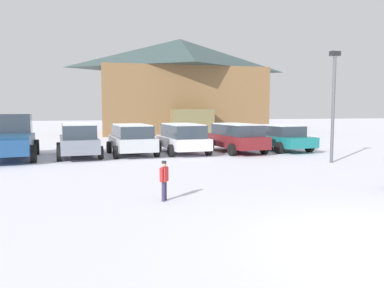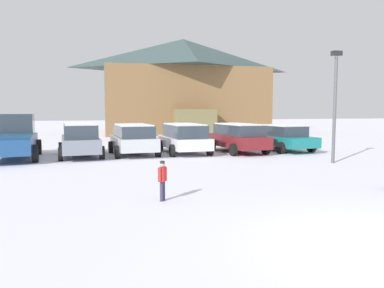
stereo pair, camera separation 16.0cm
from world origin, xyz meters
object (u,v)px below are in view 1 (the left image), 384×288
(lamp_post, at_px, (333,100))
(parked_teal_hatchback, at_px, (280,137))
(parked_grey_wagon, at_px, (78,139))
(parked_maroon_van, at_px, (236,137))
(pickup_truck, at_px, (9,138))
(parked_white_suv, at_px, (182,137))
(parked_silver_wagon, at_px, (132,138))
(skier_child_in_red_jacket, at_px, (164,178))
(ski_lodge, at_px, (180,86))

(lamp_post, bearing_deg, parked_teal_hatchback, 87.22)
(parked_grey_wagon, relative_size, lamp_post, 0.96)
(parked_maroon_van, distance_m, pickup_truck, 11.58)
(parked_white_suv, bearing_deg, lamp_post, -42.87)
(parked_silver_wagon, height_order, parked_maroon_van, parked_silver_wagon)
(lamp_post, bearing_deg, parked_grey_wagon, 154.77)
(parked_teal_hatchback, distance_m, pickup_truck, 14.41)
(parked_white_suv, bearing_deg, parked_teal_hatchback, 0.15)
(parked_teal_hatchback, relative_size, lamp_post, 1.00)
(parked_grey_wagon, xyz_separation_m, lamp_post, (10.98, -5.17, 1.88))
(pickup_truck, distance_m, lamp_post, 15.22)
(parked_white_suv, xyz_separation_m, parked_maroon_van, (3.00, -0.29, -0.00))
(parked_grey_wagon, height_order, parked_maroon_van, parked_grey_wagon)
(pickup_truck, bearing_deg, parked_white_suv, -0.71)
(parked_silver_wagon, distance_m, parked_white_suv, 2.71)
(parked_teal_hatchback, relative_size, skier_child_in_red_jacket, 4.67)
(parked_white_suv, relative_size, lamp_post, 0.90)
(parked_grey_wagon, relative_size, pickup_truck, 0.85)
(pickup_truck, height_order, skier_child_in_red_jacket, pickup_truck)
(parked_white_suv, distance_m, skier_child_in_red_jacket, 10.58)
(parked_grey_wagon, bearing_deg, pickup_truck, 177.81)
(parked_white_suv, bearing_deg, skier_child_in_red_jacket, -106.44)
(parked_silver_wagon, bearing_deg, parked_white_suv, -0.90)
(ski_lodge, bearing_deg, parked_silver_wagon, -111.27)
(parked_teal_hatchback, relative_size, pickup_truck, 0.89)
(ski_lodge, relative_size, lamp_post, 3.35)
(ski_lodge, height_order, parked_teal_hatchback, ski_lodge)
(parked_maroon_van, xyz_separation_m, pickup_truck, (-11.57, 0.40, 0.12))
(lamp_post, bearing_deg, parked_maroon_van, 117.83)
(parked_maroon_van, relative_size, skier_child_in_red_jacket, 4.31)
(ski_lodge, relative_size, pickup_truck, 2.98)
(parked_silver_wagon, bearing_deg, parked_maroon_van, -3.34)
(parked_silver_wagon, distance_m, parked_maroon_van, 5.73)
(parked_grey_wagon, height_order, parked_teal_hatchback, parked_grey_wagon)
(parked_maroon_van, bearing_deg, parked_grey_wagon, 178.12)
(parked_teal_hatchback, bearing_deg, skier_child_in_red_jacket, -131.01)
(parked_maroon_van, xyz_separation_m, skier_child_in_red_jacket, (-6.00, -9.85, -0.28))
(parked_grey_wagon, bearing_deg, parked_maroon_van, -1.88)
(ski_lodge, bearing_deg, pickup_truck, -125.94)
(parked_maroon_van, bearing_deg, skier_child_in_red_jacket, -121.33)
(parked_teal_hatchback, xyz_separation_m, pickup_truck, (-14.41, 0.09, 0.22))
(parked_silver_wagon, xyz_separation_m, parked_white_suv, (2.71, -0.04, 0.00))
(skier_child_in_red_jacket, bearing_deg, parked_silver_wagon, 88.43)
(parked_silver_wagon, distance_m, lamp_post, 10.00)
(parked_silver_wagon, height_order, lamp_post, lamp_post)
(parked_silver_wagon, bearing_deg, parked_teal_hatchback, -0.18)
(parked_maroon_van, bearing_deg, parked_teal_hatchback, 6.17)
(parked_silver_wagon, distance_m, parked_teal_hatchback, 8.56)
(parked_white_suv, xyz_separation_m, lamp_post, (5.59, -5.19, 1.92))
(ski_lodge, xyz_separation_m, parked_grey_wagon, (-9.52, -17.65, -3.87))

